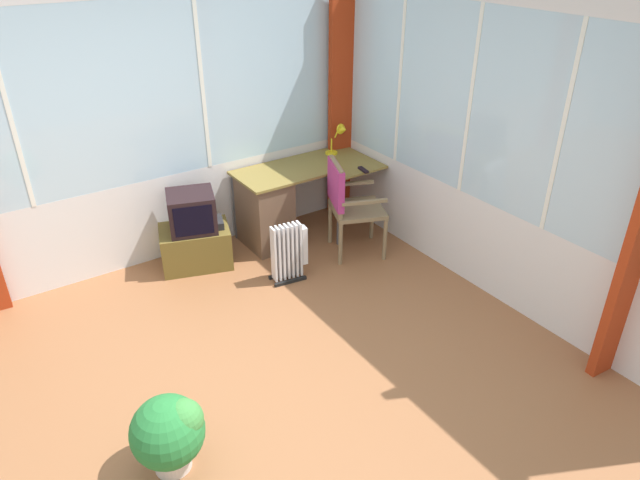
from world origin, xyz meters
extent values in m
cube|color=#985F3B|center=(0.00, 0.00, -0.03)|extent=(5.77, 5.35, 0.06)
cube|color=silver|center=(0.00, 2.20, 0.41)|extent=(4.77, 0.06, 0.82)
cube|color=silver|center=(0.00, 2.20, 1.59)|extent=(4.67, 0.06, 1.54)
cube|color=white|center=(-0.79, 2.20, 1.59)|extent=(0.04, 0.07, 1.54)
cube|color=white|center=(0.79, 2.20, 1.59)|extent=(0.04, 0.07, 1.54)
cube|color=silver|center=(2.41, 0.00, 0.41)|extent=(0.06, 4.35, 0.82)
cube|color=silver|center=(2.41, 0.00, 1.59)|extent=(0.06, 4.26, 1.54)
cube|color=white|center=(2.41, -0.43, 1.59)|extent=(0.07, 0.04, 1.54)
cube|color=white|center=(2.41, 0.43, 1.59)|extent=(0.07, 0.04, 1.54)
cube|color=white|center=(2.41, 1.30, 1.59)|extent=(0.07, 0.04, 1.54)
cube|color=#A73113|center=(2.28, 2.07, 1.22)|extent=(0.30, 0.10, 2.45)
cube|color=olive|center=(1.66, 1.85, 0.73)|extent=(1.41, 0.61, 0.02)
cube|color=olive|center=(2.06, 1.46, 0.73)|extent=(0.61, 0.17, 0.02)
cube|color=brown|center=(1.18, 1.85, 0.35)|extent=(0.40, 0.57, 0.70)
cylinder|color=#4C4C51|center=(1.79, 1.42, 0.36)|extent=(0.04, 0.04, 0.71)
cylinder|color=#4C4C51|center=(0.99, 2.11, 0.36)|extent=(0.04, 0.04, 0.71)
cylinder|color=yellow|center=(2.09, 1.98, 0.75)|extent=(0.13, 0.13, 0.02)
cylinder|color=yellow|center=(2.09, 1.98, 0.83)|extent=(0.02, 0.02, 0.15)
cylinder|color=yellow|center=(2.14, 1.95, 0.98)|extent=(0.03, 0.08, 0.14)
cone|color=yellow|center=(2.19, 1.91, 1.00)|extent=(0.11, 0.11, 0.12)
cube|color=black|center=(2.08, 1.41, 0.75)|extent=(0.06, 0.15, 0.02)
cylinder|color=#846D4D|center=(1.99, 0.92, 0.22)|extent=(0.04, 0.04, 0.44)
cylinder|color=#846D4D|center=(2.15, 1.33, 0.22)|extent=(0.04, 0.04, 0.44)
cylinder|color=#846D4D|center=(1.58, 1.09, 0.22)|extent=(0.04, 0.04, 0.44)
cylinder|color=#846D4D|center=(1.74, 1.50, 0.22)|extent=(0.04, 0.04, 0.44)
cube|color=#846D4D|center=(1.86, 1.21, 0.46)|extent=(0.62, 0.62, 0.04)
cube|color=#846D4D|center=(1.66, 1.29, 0.71)|extent=(0.20, 0.41, 0.48)
cube|color=#A93274|center=(1.66, 1.29, 0.74)|extent=(0.23, 0.45, 0.40)
cube|color=#846D4D|center=(1.78, 1.01, 0.64)|extent=(0.42, 0.20, 0.03)
cube|color=#846D4D|center=(1.95, 1.41, 0.64)|extent=(0.42, 0.20, 0.03)
cube|color=brown|center=(0.44, 1.86, 0.19)|extent=(0.75, 0.62, 0.39)
cube|color=black|center=(0.44, 1.86, 0.57)|extent=(0.52, 0.51, 0.36)
cube|color=black|center=(0.37, 1.66, 0.57)|extent=(0.33, 0.12, 0.28)
cube|color=#262628|center=(0.57, 1.81, 0.42)|extent=(0.32, 0.29, 0.07)
cube|color=silver|center=(0.89, 1.16, 0.29)|extent=(0.03, 0.10, 0.53)
cube|color=silver|center=(0.93, 1.15, 0.29)|extent=(0.03, 0.10, 0.53)
cube|color=silver|center=(0.98, 1.15, 0.29)|extent=(0.03, 0.10, 0.53)
cube|color=silver|center=(1.02, 1.14, 0.29)|extent=(0.03, 0.10, 0.53)
cube|color=silver|center=(1.06, 1.14, 0.29)|extent=(0.03, 0.10, 0.53)
cube|color=silver|center=(1.10, 1.13, 0.29)|extent=(0.03, 0.10, 0.53)
cube|color=silver|center=(1.14, 1.13, 0.29)|extent=(0.03, 0.10, 0.53)
cube|color=black|center=(1.01, 1.07, 0.01)|extent=(0.31, 0.07, 0.03)
cube|color=black|center=(1.03, 1.21, 0.01)|extent=(0.31, 0.07, 0.03)
cube|color=silver|center=(1.18, 1.12, 0.32)|extent=(0.06, 0.10, 0.37)
cylinder|color=beige|center=(-0.64, -0.25, 0.06)|extent=(0.22, 0.22, 0.13)
sphere|color=#287937|center=(-0.64, -0.25, 0.29)|extent=(0.44, 0.44, 0.44)
sphere|color=#3F8B3F|center=(-0.55, -0.30, 0.38)|extent=(0.24, 0.24, 0.24)
camera|label=1|loc=(-1.22, -2.73, 2.92)|focal=32.30mm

